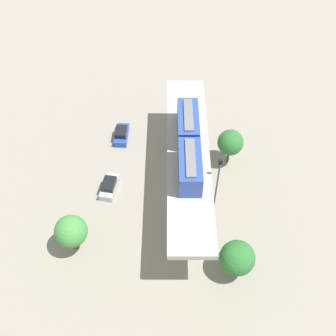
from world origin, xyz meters
TOP-DOWN VIEW (x-y plane):
  - ground_plane at (0.00, 0.00)m, footprint 120.00×120.00m
  - viaduct at (0.00, 0.00)m, footprint 5.20×28.00m
  - train at (0.00, 0.07)m, footprint 2.64×13.55m
  - parked_car_blue at (9.45, -9.44)m, footprint 2.03×4.30m
  - parked_car_silver at (10.35, 0.31)m, footprint 2.53×4.46m
  - tree_near_viaduct at (-5.98, -4.68)m, footprint 3.55×3.55m
  - tree_mid_lot at (13.59, 9.11)m, footprint 3.80×3.80m
  - tree_far_corner at (-5.16, 12.17)m, footprint 3.99×3.99m
  - signal_post at (-3.40, 3.50)m, footprint 0.44×0.28m

SIDE VIEW (x-z plane):
  - ground_plane at x=0.00m, z-range 0.00..0.00m
  - parked_car_blue at x=9.45m, z-range -0.14..1.62m
  - parked_car_silver at x=10.35m, z-range -0.14..1.62m
  - tree_far_corner at x=-5.16m, z-range 0.63..5.89m
  - tree_mid_lot at x=13.59m, z-range 0.95..6.69m
  - tree_near_viaduct at x=-5.98m, z-range 1.09..6.86m
  - signal_post at x=-3.40m, z-range 0.52..10.25m
  - viaduct at x=0.00m, z-range 1.84..8.98m
  - train at x=0.00m, z-range 7.05..10.29m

